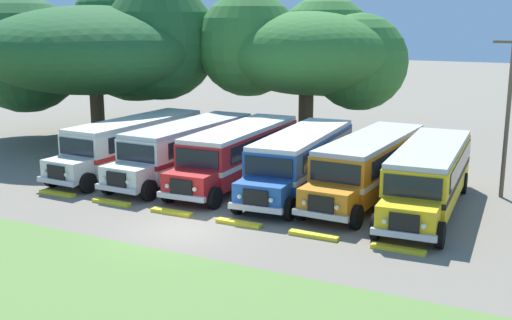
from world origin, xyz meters
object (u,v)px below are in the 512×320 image
at_px(parked_bus_slot_4, 370,163).
at_px(broad_shade_tree, 307,51).
at_px(parked_bus_slot_5, 429,174).
at_px(utility_pole, 508,110).
at_px(parked_bus_slot_1, 187,147).
at_px(parked_bus_slot_0, 133,142).
at_px(parked_bus_slot_2, 239,151).
at_px(secondary_tree, 105,46).
at_px(parked_bus_slot_3, 301,158).

relative_size(parked_bus_slot_4, broad_shade_tree, 0.82).
distance_m(parked_bus_slot_5, utility_pole, 5.10).
distance_m(parked_bus_slot_1, parked_bus_slot_4, 9.88).
relative_size(parked_bus_slot_0, utility_pole, 1.39).
bearing_deg(parked_bus_slot_1, parked_bus_slot_0, -84.80).
bearing_deg(utility_pole, broad_shade_tree, 148.70).
bearing_deg(parked_bus_slot_1, broad_shade_tree, 170.66).
bearing_deg(parked_bus_slot_1, parked_bus_slot_2, 95.81).
xyz_separation_m(secondary_tree, utility_pole, (26.90, -4.06, -2.25)).
height_order(parked_bus_slot_1, secondary_tree, secondary_tree).
bearing_deg(secondary_tree, parked_bus_slot_5, -17.27).
xyz_separation_m(parked_bus_slot_0, secondary_tree, (-7.99, 7.46, 4.84)).
relative_size(parked_bus_slot_1, parked_bus_slot_2, 1.00).
bearing_deg(parked_bus_slot_5, utility_pole, 138.44).
relative_size(parked_bus_slot_4, utility_pole, 1.39).
bearing_deg(broad_shade_tree, parked_bus_slot_0, -115.57).
distance_m(parked_bus_slot_3, broad_shade_tree, 12.81).
bearing_deg(parked_bus_slot_0, secondary_tree, -131.10).
height_order(parked_bus_slot_2, secondary_tree, secondary_tree).
xyz_separation_m(parked_bus_slot_0, parked_bus_slot_5, (16.21, -0.06, 0.00)).
relative_size(parked_bus_slot_1, secondary_tree, 0.62).
xyz_separation_m(parked_bus_slot_1, broad_shade_tree, (2.13, 11.31, 4.57)).
xyz_separation_m(parked_bus_slot_5, utility_pole, (2.71, 3.46, 2.59)).
relative_size(broad_shade_tree, secondary_tree, 0.77).
bearing_deg(parked_bus_slot_1, secondary_tree, -121.10).
bearing_deg(parked_bus_slot_5, broad_shade_tree, -140.92).
height_order(parked_bus_slot_1, parked_bus_slot_2, same).
bearing_deg(parked_bus_slot_2, parked_bus_slot_0, -88.06).
distance_m(parked_bus_slot_1, parked_bus_slot_5, 12.82).
relative_size(parked_bus_slot_2, parked_bus_slot_5, 1.00).
height_order(parked_bus_slot_0, secondary_tree, secondary_tree).
distance_m(parked_bus_slot_0, parked_bus_slot_4, 13.28).
bearing_deg(parked_bus_slot_0, utility_pole, 102.14).
relative_size(parked_bus_slot_0, secondary_tree, 0.63).
xyz_separation_m(parked_bus_slot_4, parked_bus_slot_5, (2.95, -0.81, 0.00)).
height_order(parked_bus_slot_4, utility_pole, utility_pole).
bearing_deg(utility_pole, parked_bus_slot_2, -166.78).
height_order(parked_bus_slot_3, secondary_tree, secondary_tree).
relative_size(parked_bus_slot_0, parked_bus_slot_4, 1.00).
xyz_separation_m(parked_bus_slot_1, parked_bus_slot_2, (3.03, 0.24, 0.00)).
bearing_deg(parked_bus_slot_4, parked_bus_slot_3, -82.10).
distance_m(parked_bus_slot_2, parked_bus_slot_4, 6.85).
bearing_deg(parked_bus_slot_4, parked_bus_slot_0, -84.60).
relative_size(parked_bus_slot_1, utility_pole, 1.39).
relative_size(parked_bus_slot_3, parked_bus_slot_5, 1.00).
bearing_deg(parked_bus_slot_3, secondary_tree, -115.49).
height_order(parked_bus_slot_1, broad_shade_tree, broad_shade_tree).
xyz_separation_m(parked_bus_slot_2, secondary_tree, (-14.41, 6.99, 4.84)).
bearing_deg(parked_bus_slot_1, parked_bus_slot_3, 92.96).
bearing_deg(parked_bus_slot_5, parked_bus_slot_2, -96.65).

